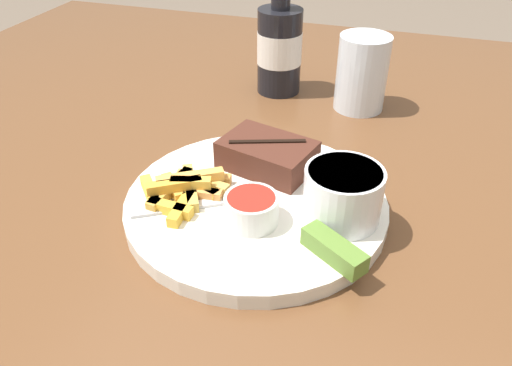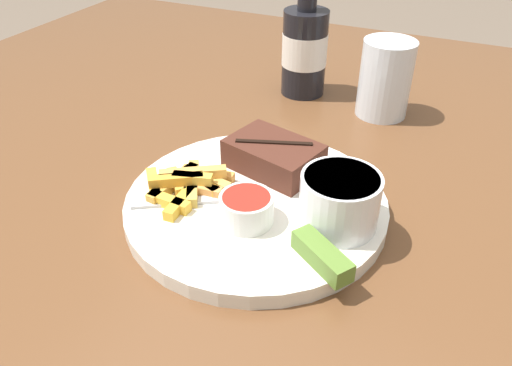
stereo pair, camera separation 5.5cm
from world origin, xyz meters
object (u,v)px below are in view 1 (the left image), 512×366
(dinner_plate, at_px, (256,204))
(coleslaw_cup, at_px, (343,192))
(steak_portion, at_px, (267,155))
(fork_utensil, at_px, (187,206))
(pickle_spear, at_px, (334,250))
(drinking_glass, at_px, (362,73))
(beer_bottle, at_px, (280,46))
(dipping_sauce_cup, at_px, (251,208))

(dinner_plate, bearing_deg, coleslaw_cup, -3.30)
(steak_portion, xyz_separation_m, fork_utensil, (-0.06, -0.10, -0.02))
(pickle_spear, relative_size, drinking_glass, 0.61)
(coleslaw_cup, bearing_deg, steak_portion, 145.54)
(steak_portion, height_order, fork_utensil, steak_portion)
(dinner_plate, relative_size, steak_portion, 2.40)
(steak_portion, distance_m, pickle_spear, 0.17)
(coleslaw_cup, bearing_deg, beer_bottle, 115.84)
(dinner_plate, xyz_separation_m, drinking_glass, (0.07, 0.30, 0.05))
(coleslaw_cup, relative_size, beer_bottle, 0.38)
(dinner_plate, bearing_deg, fork_utensil, -148.52)
(coleslaw_cup, height_order, beer_bottle, beer_bottle)
(pickle_spear, relative_size, beer_bottle, 0.32)
(steak_portion, height_order, beer_bottle, beer_bottle)
(steak_portion, xyz_separation_m, pickle_spear, (0.11, -0.13, -0.01))
(drinking_glass, bearing_deg, steak_portion, -108.43)
(steak_portion, distance_m, dipping_sauce_cup, 0.11)
(beer_bottle, bearing_deg, dinner_plate, -78.82)
(drinking_glass, bearing_deg, dipping_sauce_cup, -100.63)
(drinking_glass, bearing_deg, fork_utensil, -112.04)
(coleslaw_cup, height_order, pickle_spear, coleslaw_cup)
(dipping_sauce_cup, bearing_deg, drinking_glass, 79.37)
(dipping_sauce_cup, height_order, fork_utensil, dipping_sauce_cup)
(steak_portion, xyz_separation_m, dipping_sauce_cup, (0.01, -0.11, -0.00))
(dipping_sauce_cup, height_order, pickle_spear, dipping_sauce_cup)
(steak_portion, bearing_deg, fork_utensil, -119.50)
(steak_portion, bearing_deg, pickle_spear, -51.56)
(pickle_spear, height_order, fork_utensil, pickle_spear)
(dinner_plate, height_order, coleslaw_cup, coleslaw_cup)
(coleslaw_cup, xyz_separation_m, beer_bottle, (-0.16, 0.33, 0.03))
(steak_portion, relative_size, beer_bottle, 0.57)
(dipping_sauce_cup, relative_size, pickle_spear, 0.81)
(steak_portion, height_order, pickle_spear, steak_portion)
(steak_portion, bearing_deg, coleslaw_cup, -34.46)
(dinner_plate, distance_m, pickle_spear, 0.12)
(fork_utensil, bearing_deg, dipping_sauce_cup, -32.20)
(coleslaw_cup, height_order, drinking_glass, drinking_glass)
(dipping_sauce_cup, distance_m, beer_bottle, 0.38)
(dipping_sauce_cup, bearing_deg, steak_portion, 97.82)
(dinner_plate, relative_size, coleslaw_cup, 3.59)
(dipping_sauce_cup, bearing_deg, beer_bottle, 101.17)
(dipping_sauce_cup, relative_size, beer_bottle, 0.26)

